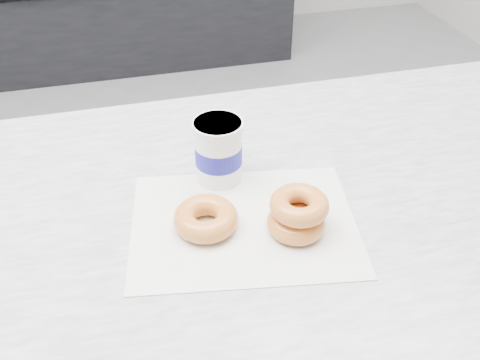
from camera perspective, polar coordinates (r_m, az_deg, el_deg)
The scene contains 5 objects.
ground at distance 1.90m, azimuth -12.53°, elevation -13.64°, with size 5.00×5.00×0.00m, color gray.
wax_paper at distance 0.82m, azimuth 0.41°, elevation -4.65°, with size 0.34×0.26×0.00m, color silver.
donut_single at distance 0.80m, azimuth -3.67°, elevation -4.11°, with size 0.10×0.10×0.03m, color orange.
donut_stack at distance 0.79m, azimuth 6.15°, elevation -3.63°, with size 0.11×0.11×0.06m.
coffee_cup at distance 0.87m, azimuth -2.32°, elevation 3.15°, with size 0.09×0.09×0.11m.
Camera 1 is at (0.10, -1.22, 1.45)m, focal length 40.00 mm.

